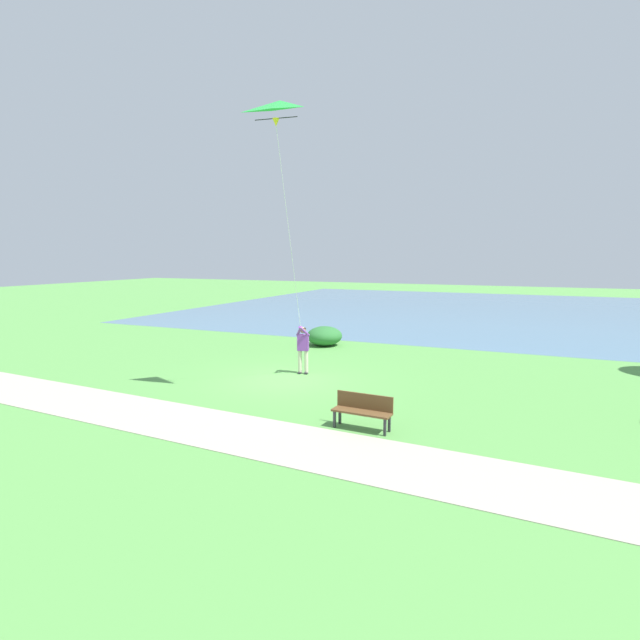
{
  "coord_description": "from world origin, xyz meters",
  "views": [
    {
      "loc": [
        15.09,
        8.06,
        4.32
      ],
      "look_at": [
        -0.57,
        1.07,
        2.1
      ],
      "focal_mm": 28.2,
      "sensor_mm": 36.0,
      "label": 1
    }
  ],
  "objects_px": {
    "park_bench_near_walkway": "(363,409)",
    "lakeside_shrub": "(324,336)",
    "flying_kite": "(279,117)",
    "person_kite_flyer": "(303,346)"
  },
  "relations": [
    {
      "from": "park_bench_near_walkway",
      "to": "lakeside_shrub",
      "type": "distance_m",
      "value": 11.74
    },
    {
      "from": "flying_kite",
      "to": "park_bench_near_walkway",
      "type": "relative_size",
      "value": 4.49
    },
    {
      "from": "person_kite_flyer",
      "to": "lakeside_shrub",
      "type": "height_order",
      "value": "person_kite_flyer"
    },
    {
      "from": "flying_kite",
      "to": "lakeside_shrub",
      "type": "distance_m",
      "value": 11.85
    },
    {
      "from": "person_kite_flyer",
      "to": "park_bench_near_walkway",
      "type": "xyz_separation_m",
      "value": [
        4.69,
        3.94,
        -0.54
      ]
    },
    {
      "from": "person_kite_flyer",
      "to": "lakeside_shrub",
      "type": "xyz_separation_m",
      "value": [
        -5.66,
        -1.61,
        -0.59
      ]
    },
    {
      "from": "person_kite_flyer",
      "to": "flying_kite",
      "type": "height_order",
      "value": "flying_kite"
    },
    {
      "from": "flying_kite",
      "to": "lakeside_shrub",
      "type": "relative_size",
      "value": 3.84
    },
    {
      "from": "flying_kite",
      "to": "park_bench_near_walkway",
      "type": "xyz_separation_m",
      "value": [
        1.72,
        3.21,
        -7.73
      ]
    },
    {
      "from": "lakeside_shrub",
      "to": "park_bench_near_walkway",
      "type": "bearing_deg",
      "value": 28.23
    }
  ]
}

